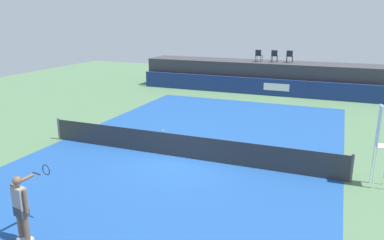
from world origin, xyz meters
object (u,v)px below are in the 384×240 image
umpire_chair (380,141)px  net_post_far (352,169)px  spectator_chair_center (290,56)px  spectator_chair_left (275,55)px  tennis_ball (163,130)px  spectator_chair_far_left (259,55)px  tennis_player (22,206)px  net_post_near (59,129)px

umpire_chair → net_post_far: umpire_chair is taller
spectator_chair_center → spectator_chair_left: bearing=-172.5°
spectator_chair_left → tennis_ball: bearing=-104.7°
spectator_chair_far_left → umpire_chair: size_ratio=0.32×
spectator_chair_far_left → tennis_player: 21.84m
spectator_chair_left → tennis_player: size_ratio=0.50×
spectator_chair_center → umpire_chair: spectator_chair_center is taller
spectator_chair_left → tennis_player: (-2.31, -21.88, -1.73)m
spectator_chair_left → umpire_chair: bearing=-68.2°
spectator_chair_far_left → tennis_player: spectator_chair_far_left is taller
tennis_ball → spectator_chair_center: bearing=70.9°
net_post_near → tennis_player: (4.78, -6.76, 0.46)m
net_post_far → spectator_chair_far_left: bearing=113.4°
spectator_chair_left → tennis_ball: size_ratio=13.06×
spectator_chair_left → net_post_near: spectator_chair_left is taller
spectator_chair_far_left → umpire_chair: (7.20, -15.00, -1.11)m
spectator_chair_far_left → tennis_ball: size_ratio=13.06×
spectator_chair_far_left → tennis_player: size_ratio=0.50×
tennis_ball → umpire_chair: bearing=-17.4°
tennis_player → tennis_ball: (-0.90, 9.64, -0.92)m
spectator_chair_center → spectator_chair_far_left: bearing=-173.0°
spectator_chair_far_left → umpire_chair: 16.67m
spectator_chair_center → net_post_near: spectator_chair_center is taller
umpire_chair → spectator_chair_center: bearing=108.0°
spectator_chair_far_left → net_post_near: (-5.93, -14.99, -2.19)m
spectator_chair_far_left → umpire_chair: bearing=-64.4°
tennis_player → tennis_ball: bearing=95.3°
spectator_chair_far_left → net_post_far: bearing=-66.6°
spectator_chair_center → net_post_far: 15.99m
umpire_chair → net_post_far: 1.31m
net_post_far → tennis_player: (-7.62, -6.76, 0.46)m
umpire_chair → tennis_ball: (-9.25, 2.89, -1.55)m
spectator_chair_left → tennis_player: bearing=-96.0°
net_post_near → tennis_ball: size_ratio=14.71×
umpire_chair → tennis_player: umpire_chair is taller
umpire_chair → tennis_ball: bearing=162.6°
spectator_chair_far_left → net_post_near: size_ratio=0.89×
net_post_near → tennis_player: tennis_player is taller
spectator_chair_left → spectator_chair_far_left: bearing=-173.4°
net_post_far → spectator_chair_center: bearing=105.5°
spectator_chair_center → net_post_near: (-8.16, -15.26, -2.19)m
net_post_near → spectator_chair_left: bearing=64.9°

